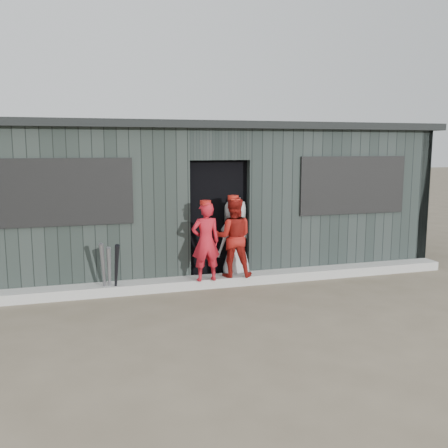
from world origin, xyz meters
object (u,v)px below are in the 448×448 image
object	(u,v)px
bat_left	(109,271)
player_red_right	(233,237)
bat_right	(116,270)
player_red_left	(206,242)
dugout	(199,196)
bat_mid	(103,270)
player_grey_back	(235,240)

from	to	relation	value
bat_left	player_red_right	xyz separation A→B (m)	(1.95, 0.08, 0.40)
bat_right	player_red_left	distance (m)	1.41
bat_left	dugout	world-z (taller)	dugout
bat_left	dugout	size ratio (longest dim) A/B	0.10
player_red_left	player_red_right	bearing A→B (deg)	-165.73
player_red_left	player_red_right	xyz separation A→B (m)	(0.49, 0.13, 0.03)
bat_mid	player_grey_back	xyz separation A→B (m)	(2.16, 0.39, 0.26)
player_red_left	dugout	size ratio (longest dim) A/B	0.15
bat_right	dugout	bearing A→B (deg)	47.92
bat_right	bat_left	bearing A→B (deg)	141.02
dugout	bat_mid	bearing A→B (deg)	-135.75
bat_left	player_grey_back	distance (m)	2.13
bat_mid	dugout	distance (m)	2.78
bat_mid	bat_left	bearing A→B (deg)	18.55
bat_left	dugout	bearing A→B (deg)	45.13
bat_left	player_grey_back	xyz separation A→B (m)	(2.08, 0.36, 0.29)
player_red_right	dugout	xyz separation A→B (m)	(-0.14, 1.74, 0.50)
bat_mid	dugout	bearing A→B (deg)	44.25
dugout	player_red_left	bearing A→B (deg)	-100.44
bat_right	player_red_right	world-z (taller)	player_red_right
bat_mid	bat_right	xyz separation A→B (m)	(0.18, -0.05, -0.01)
player_red_right	bat_mid	bearing A→B (deg)	18.17
bat_mid	player_red_right	distance (m)	2.07
bat_right	dugout	world-z (taller)	dugout
bat_right	player_grey_back	xyz separation A→B (m)	(1.98, 0.44, 0.27)
player_red_right	player_grey_back	distance (m)	0.33
dugout	player_grey_back	bearing A→B (deg)	-79.46
player_grey_back	dugout	world-z (taller)	dugout
player_red_right	dugout	size ratio (longest dim) A/B	0.15
bat_right	dugout	distance (m)	2.70
player_grey_back	dugout	size ratio (longest dim) A/B	0.16
bat_right	player_grey_back	world-z (taller)	player_grey_back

